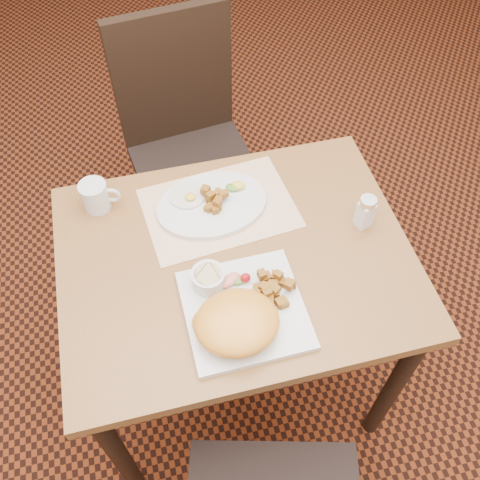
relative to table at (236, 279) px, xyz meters
name	(u,v)px	position (x,y,z in m)	size (l,w,h in m)	color
ground	(237,373)	(0.00, 0.00, -0.64)	(8.00, 8.00, 0.00)	black
table	(236,279)	(0.00, 0.00, 0.00)	(0.90, 0.70, 0.75)	#965E2E
chair_far	(187,137)	(-0.01, 0.70, -0.10)	(0.47, 0.48, 0.97)	black
placemat	(219,208)	(-0.01, 0.17, 0.11)	(0.40, 0.28, 0.00)	white
plate_square	(244,310)	(-0.02, -0.16, 0.12)	(0.28, 0.28, 0.02)	silver
plate_oval	(212,205)	(-0.02, 0.17, 0.12)	(0.30, 0.23, 0.02)	silver
hollandaise_mound	(236,323)	(-0.05, -0.21, 0.16)	(0.20, 0.17, 0.07)	#FCA531
ramekin	(208,278)	(-0.09, -0.07, 0.15)	(0.08, 0.08, 0.04)	silver
garnish_sq	(235,280)	(-0.02, -0.08, 0.14)	(0.09, 0.06, 0.03)	#387223
fried_egg	(188,196)	(-0.08, 0.21, 0.13)	(0.10, 0.10, 0.02)	white
garnish_ov	(236,186)	(0.05, 0.21, 0.14)	(0.06, 0.04, 0.02)	#387223
salt_shaker	(365,212)	(0.35, 0.02, 0.16)	(0.05, 0.05, 0.10)	white
coffee_mug	(96,196)	(-0.32, 0.25, 0.15)	(0.11, 0.07, 0.08)	silver
home_fries_sq	(272,289)	(0.06, -0.13, 0.14)	(0.12, 0.10, 0.04)	#A06319
home_fries_ov	(215,200)	(-0.02, 0.17, 0.14)	(0.08, 0.09, 0.04)	#A06319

